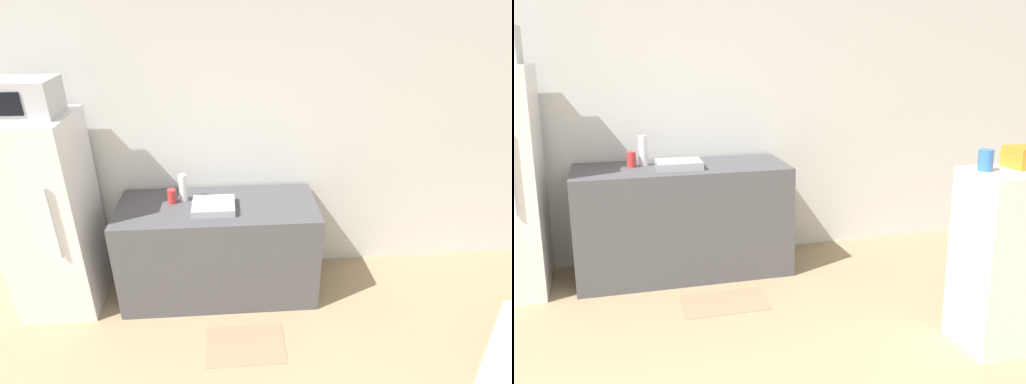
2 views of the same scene
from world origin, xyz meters
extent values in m
cube|color=silver|center=(0.00, 2.98, 1.30)|extent=(8.00, 0.06, 2.60)
cube|color=silver|center=(-1.12, 2.55, 0.85)|extent=(0.63, 0.65, 1.70)
cylinder|color=#B7B7BC|center=(-0.95, 2.21, 0.98)|extent=(0.02, 0.02, 0.59)
cube|color=#BCBCC1|center=(-1.12, 2.55, 1.83)|extent=(0.51, 0.35, 0.27)
cube|color=black|center=(-1.17, 2.37, 1.83)|extent=(0.28, 0.01, 0.16)
cube|color=#4C4C51|center=(0.24, 2.57, 0.45)|extent=(1.69, 0.70, 0.89)
cube|color=#9EA3A8|center=(0.21, 2.51, 0.92)|extent=(0.35, 0.30, 0.06)
cylinder|color=silver|center=(-0.05, 2.69, 1.01)|extent=(0.07, 0.07, 0.24)
cylinder|color=red|center=(-0.14, 2.65, 0.95)|extent=(0.07, 0.07, 0.12)
cube|color=#937A5B|center=(0.43, 1.88, 0.00)|extent=(0.62, 0.41, 0.01)
camera|label=1|loc=(0.35, -0.40, 2.51)|focal=28.00mm
camera|label=2|loc=(-0.29, -1.91, 1.78)|focal=40.00mm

